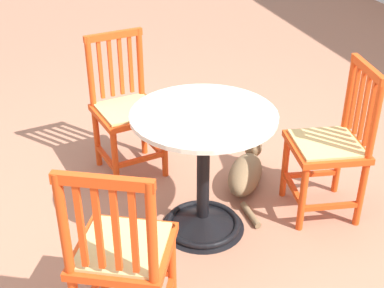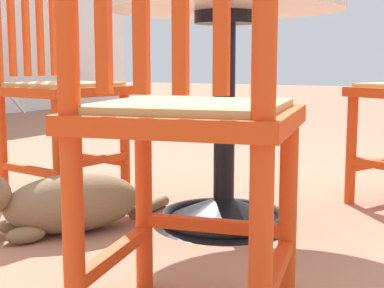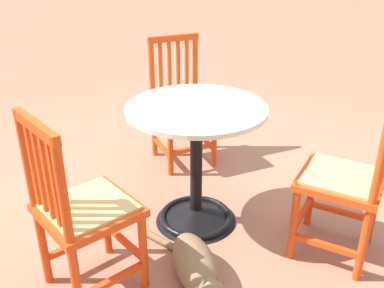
{
  "view_description": "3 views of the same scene",
  "coord_description": "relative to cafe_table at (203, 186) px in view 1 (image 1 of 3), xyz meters",
  "views": [
    {
      "loc": [
        2.37,
        -0.67,
        1.92
      ],
      "look_at": [
        -0.08,
        0.06,
        0.47
      ],
      "focal_mm": 49.44,
      "sensor_mm": 36.0,
      "label": 1
    },
    {
      "loc": [
        -1.61,
        -0.72,
        0.54
      ],
      "look_at": [
        0.12,
        0.22,
        0.26
      ],
      "focal_mm": 53.11,
      "sensor_mm": 36.0,
      "label": 2
    },
    {
      "loc": [
        -1.3,
        1.73,
        1.54
      ],
      "look_at": [
        0.18,
        -0.0,
        0.45
      ],
      "focal_mm": 40.56,
      "sensor_mm": 36.0,
      "label": 3
    }
  ],
  "objects": [
    {
      "name": "orange_chair_facing_out",
      "position": [
        0.04,
        0.75,
        0.15
      ],
      "size": [
        0.46,
        0.46,
        0.91
      ],
      "color": "#D64214",
      "rests_on": "ground_plane"
    },
    {
      "name": "orange_chair_by_planter",
      "position": [
        0.6,
        -0.55,
        0.15
      ],
      "size": [
        0.53,
        0.53,
        0.91
      ],
      "color": "#D64214",
      "rests_on": "ground_plane"
    },
    {
      "name": "ground_plane",
      "position": [
        -0.08,
        -0.08,
        -0.28
      ],
      "size": [
        24.0,
        24.0,
        0.0
      ],
      "primitive_type": "plane",
      "color": "#A36B51"
    },
    {
      "name": "tabby_cat",
      "position": [
        -0.34,
        0.41,
        -0.19
      ],
      "size": [
        0.7,
        0.41,
        0.23
      ],
      "color": "brown",
      "rests_on": "ground_plane"
    },
    {
      "name": "cafe_table",
      "position": [
        0.0,
        0.0,
        0.0
      ],
      "size": [
        0.76,
        0.76,
        0.73
      ],
      "color": "black",
      "rests_on": "ground_plane"
    },
    {
      "name": "orange_chair_at_corner",
      "position": [
        -0.75,
        -0.28,
        0.15
      ],
      "size": [
        0.47,
        0.47,
        0.91
      ],
      "color": "#D64214",
      "rests_on": "ground_plane"
    }
  ]
}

